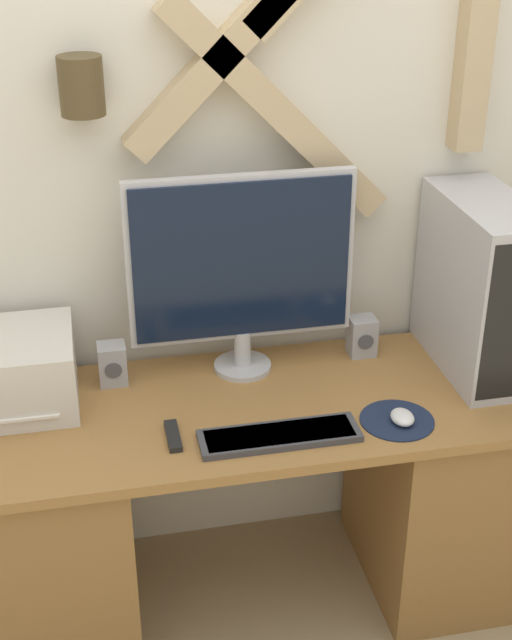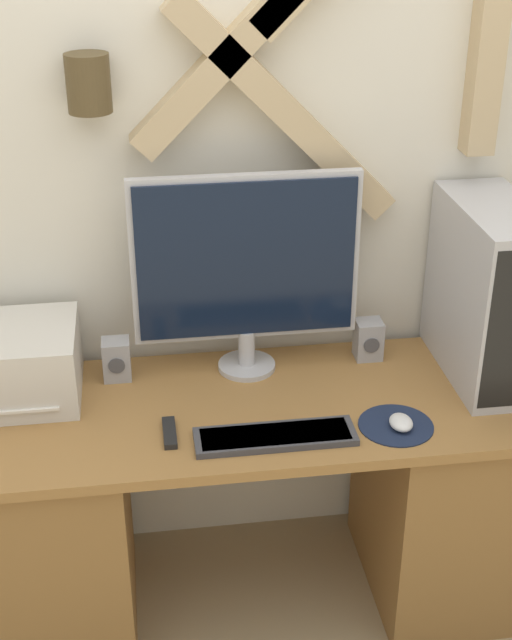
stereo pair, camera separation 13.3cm
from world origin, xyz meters
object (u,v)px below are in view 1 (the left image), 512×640
object	(u,v)px
computer_tower	(481,286)
speaker_left	(112,364)
speaker_right	(362,336)
monitor	(241,265)
mouse	(402,417)
printer	(13,371)
remote_control	(173,436)
keyboard	(279,435)

from	to	relation	value
computer_tower	speaker_left	xyz separation A→B (m)	(-1.05, 0.11, -0.19)
speaker_left	speaker_right	world-z (taller)	same
monitor	speaker_right	xyz separation A→B (m)	(0.37, 0.01, -0.27)
computer_tower	monitor	bearing A→B (deg)	170.44
mouse	printer	distance (m)	1.06
printer	mouse	bearing A→B (deg)	-17.43
computer_tower	printer	distance (m)	1.33
computer_tower	remote_control	world-z (taller)	computer_tower
printer	speaker_right	xyz separation A→B (m)	(1.01, 0.07, -0.04)
printer	remote_control	world-z (taller)	printer
keyboard	speaker_left	size ratio (longest dim) A/B	3.48
speaker_right	monitor	bearing A→B (deg)	-178.49
mouse	speaker_right	distance (m)	0.39
speaker_right	keyboard	bearing A→B (deg)	-131.80
remote_control	computer_tower	bearing A→B (deg)	12.56
mouse	computer_tower	distance (m)	0.47
keyboard	printer	xyz separation A→B (m)	(-0.67, 0.32, 0.09)
keyboard	speaker_right	xyz separation A→B (m)	(0.34, 0.38, 0.05)
mouse	monitor	bearing A→B (deg)	133.93
keyboard	printer	bearing A→B (deg)	154.66
speaker_left	remote_control	distance (m)	0.34
computer_tower	mouse	bearing A→B (deg)	-140.15
keyboard	remote_control	bearing A→B (deg)	167.90
keyboard	speaker_right	bearing A→B (deg)	48.20
speaker_right	remote_control	world-z (taller)	speaker_right
mouse	keyboard	bearing A→B (deg)	-179.73
speaker_left	remote_control	world-z (taller)	speaker_left
computer_tower	speaker_right	distance (m)	0.38
computer_tower	speaker_left	size ratio (longest dim) A/B	4.21
speaker_left	speaker_right	bearing A→B (deg)	1.02
keyboard	speaker_left	distance (m)	0.55
mouse	speaker_right	bearing A→B (deg)	88.63
mouse	printer	xyz separation A→B (m)	(-1.00, 0.32, 0.08)
monitor	printer	xyz separation A→B (m)	(-0.64, -0.06, -0.23)
printer	monitor	bearing A→B (deg)	5.15
keyboard	mouse	world-z (taller)	mouse
computer_tower	printer	size ratio (longest dim) A/B	1.52
printer	computer_tower	bearing A→B (deg)	-2.40
monitor	mouse	bearing A→B (deg)	-46.07
printer	speaker_left	size ratio (longest dim) A/B	2.77
monitor	keyboard	xyz separation A→B (m)	(0.02, -0.37, -0.32)
speaker_left	speaker_right	xyz separation A→B (m)	(0.75, 0.01, 0.00)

